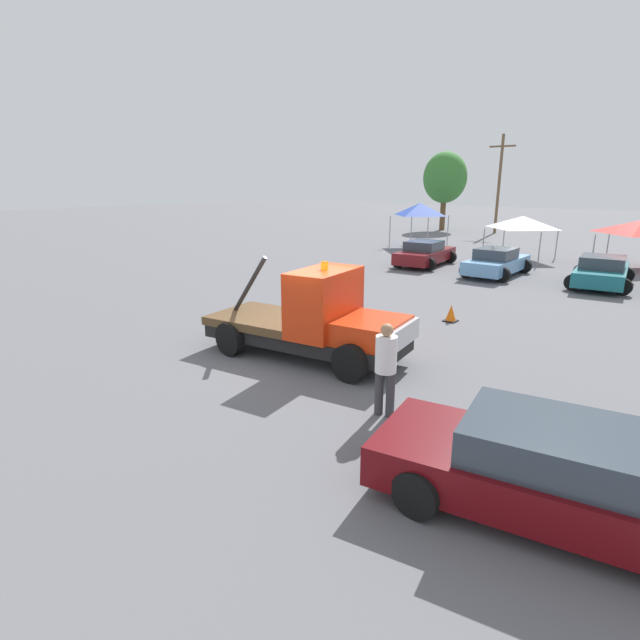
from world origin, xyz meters
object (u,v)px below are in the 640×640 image
(canopy_tent_white, at_px, (522,222))
(tow_truck, at_px, (316,322))
(canopy_tent_blue, at_px, (420,209))
(utility_pole, at_px, (499,181))
(person_near_truck, at_px, (386,363))
(foreground_car, at_px, (562,475))
(parked_car_teal, at_px, (601,272))
(tree_left, at_px, (445,178))
(parked_car_skyblue, at_px, (496,262))
(parked_car_maroon, at_px, (425,254))
(traffic_cone, at_px, (451,314))

(canopy_tent_white, bearing_deg, tow_truck, -84.62)
(canopy_tent_blue, distance_m, utility_pole, 13.01)
(person_near_truck, distance_m, canopy_tent_white, 22.58)
(foreground_car, height_order, person_near_truck, person_near_truck)
(person_near_truck, relative_size, utility_pole, 0.23)
(parked_car_teal, xyz_separation_m, utility_pole, (-12.35, 19.60, 3.70))
(parked_car_teal, relative_size, canopy_tent_white, 1.50)
(tow_truck, distance_m, utility_pole, 35.61)
(tree_left, bearing_deg, foreground_car, -60.99)
(parked_car_teal, height_order, canopy_tent_blue, canopy_tent_blue)
(tow_truck, bearing_deg, parked_car_skyblue, 84.54)
(parked_car_skyblue, bearing_deg, foreground_car, -157.31)
(person_near_truck, height_order, parked_car_maroon, person_near_truck)
(parked_car_skyblue, distance_m, parked_car_teal, 4.44)
(canopy_tent_blue, height_order, canopy_tent_white, canopy_tent_blue)
(person_near_truck, xyz_separation_m, parked_car_maroon, (-8.14, 16.41, -0.42))
(traffic_cone, bearing_deg, canopy_tent_white, 101.39)
(parked_car_maroon, distance_m, utility_pole, 20.27)
(parked_car_skyblue, height_order, traffic_cone, parked_car_skyblue)
(parked_car_skyblue, height_order, tree_left, tree_left)
(canopy_tent_white, bearing_deg, traffic_cone, -78.61)
(tow_truck, xyz_separation_m, parked_car_maroon, (-5.01, 14.77, -0.32))
(utility_pole, bearing_deg, parked_car_teal, -57.78)
(tow_truck, relative_size, foreground_car, 1.04)
(tow_truck, xyz_separation_m, traffic_cone, (1.09, 5.43, -0.71))
(canopy_tent_blue, bearing_deg, person_near_truck, -61.99)
(canopy_tent_white, relative_size, utility_pole, 0.39)
(tow_truck, relative_size, utility_pole, 0.68)
(person_near_truck, xyz_separation_m, parked_car_skyblue, (-4.06, 15.95, -0.42))
(tree_left, height_order, utility_pole, utility_pole)
(parked_car_skyblue, bearing_deg, canopy_tent_white, 8.11)
(parked_car_teal, distance_m, canopy_tent_blue, 14.43)
(parked_car_teal, bearing_deg, foreground_car, -177.47)
(tree_left, bearing_deg, parked_car_maroon, -65.55)
(person_near_truck, relative_size, traffic_cone, 3.36)
(person_near_truck, relative_size, parked_car_maroon, 0.40)
(parked_car_maroon, height_order, traffic_cone, parked_car_maroon)
(parked_car_maroon, relative_size, traffic_cone, 8.41)
(tow_truck, xyz_separation_m, tree_left, (-13.72, 33.94, 3.70))
(foreground_car, bearing_deg, parked_car_teal, 89.39)
(person_near_truck, bearing_deg, parked_car_maroon, 10.56)
(foreground_car, xyz_separation_m, traffic_cone, (-5.52, 8.15, -0.40))
(traffic_cone, bearing_deg, tree_left, 117.45)
(parked_car_skyblue, relative_size, traffic_cone, 8.15)
(person_near_truck, xyz_separation_m, tree_left, (-16.85, 35.57, 3.60))
(traffic_cone, bearing_deg, utility_pole, 109.00)
(parked_car_maroon, bearing_deg, canopy_tent_blue, 25.50)
(parked_car_teal, xyz_separation_m, tree_left, (-17.21, 19.21, 4.02))
(tow_truck, xyz_separation_m, foreground_car, (6.61, -2.72, -0.32))
(person_near_truck, bearing_deg, tree_left, 9.52)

